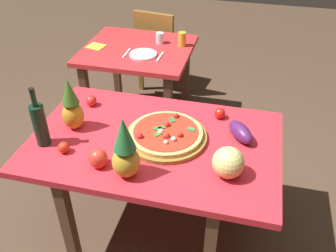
{
  "coord_description": "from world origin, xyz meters",
  "views": [
    {
      "loc": [
        0.47,
        -1.57,
        1.99
      ],
      "look_at": [
        0.06,
        0.08,
        0.78
      ],
      "focal_mm": 39.62,
      "sensor_mm": 36.0,
      "label": 1
    }
  ],
  "objects_px": {
    "tomato_beside_pepper": "(220,113)",
    "pizza": "(166,133)",
    "wine_bottle": "(40,124)",
    "tomato_near_board": "(91,101)",
    "pizza_board": "(166,136)",
    "knife_utensil": "(160,57)",
    "display_table": "(155,151)",
    "eggplant": "(240,132)",
    "background_table": "(138,61)",
    "dinner_plate": "(143,54)",
    "drinking_glass_juice": "(182,39)",
    "pineapple_right": "(125,151)",
    "pineapple_left": "(72,107)",
    "fork_utensil": "(127,53)",
    "dining_chair": "(159,46)",
    "tomato_by_bottle": "(64,147)",
    "napkin_folded": "(96,46)",
    "bell_pepper": "(98,158)",
    "melon": "(228,163)",
    "drinking_glass_water": "(160,38)"
  },
  "relations": [
    {
      "from": "bell_pepper",
      "to": "eggplant",
      "type": "relative_size",
      "value": 0.53
    },
    {
      "from": "display_table",
      "to": "pizza",
      "type": "relative_size",
      "value": 3.36
    },
    {
      "from": "melon",
      "to": "tomato_near_board",
      "type": "xyz_separation_m",
      "value": [
        -0.91,
        0.43,
        -0.04
      ]
    },
    {
      "from": "pizza_board",
      "to": "knife_utensil",
      "type": "distance_m",
      "value": 1.06
    },
    {
      "from": "fork_utensil",
      "to": "drinking_glass_water",
      "type": "bearing_deg",
      "value": 52.33
    },
    {
      "from": "background_table",
      "to": "dinner_plate",
      "type": "height_order",
      "value": "dinner_plate"
    },
    {
      "from": "eggplant",
      "to": "pineapple_left",
      "type": "bearing_deg",
      "value": -172.59
    },
    {
      "from": "melon",
      "to": "bell_pepper",
      "type": "xyz_separation_m",
      "value": [
        -0.64,
        -0.09,
        -0.03
      ]
    },
    {
      "from": "drinking_glass_juice",
      "to": "wine_bottle",
      "type": "bearing_deg",
      "value": -107.09
    },
    {
      "from": "wine_bottle",
      "to": "tomato_near_board",
      "type": "height_order",
      "value": "wine_bottle"
    },
    {
      "from": "bell_pepper",
      "to": "display_table",
      "type": "bearing_deg",
      "value": 52.16
    },
    {
      "from": "bell_pepper",
      "to": "tomato_near_board",
      "type": "height_order",
      "value": "bell_pepper"
    },
    {
      "from": "knife_utensil",
      "to": "pizza_board",
      "type": "bearing_deg",
      "value": -71.82
    },
    {
      "from": "pineapple_left",
      "to": "eggplant",
      "type": "relative_size",
      "value": 1.58
    },
    {
      "from": "drinking_glass_juice",
      "to": "display_table",
      "type": "bearing_deg",
      "value": -84.42
    },
    {
      "from": "tomato_by_bottle",
      "to": "drinking_glass_juice",
      "type": "height_order",
      "value": "drinking_glass_juice"
    },
    {
      "from": "drinking_glass_juice",
      "to": "dinner_plate",
      "type": "distance_m",
      "value": 0.37
    },
    {
      "from": "pizza",
      "to": "wine_bottle",
      "type": "distance_m",
      "value": 0.68
    },
    {
      "from": "pineapple_right",
      "to": "dining_chair",
      "type": "bearing_deg",
      "value": 101.11
    },
    {
      "from": "background_table",
      "to": "eggplant",
      "type": "relative_size",
      "value": 4.44
    },
    {
      "from": "display_table",
      "to": "eggplant",
      "type": "xyz_separation_m",
      "value": [
        0.46,
        0.13,
        0.13
      ]
    },
    {
      "from": "napkin_folded",
      "to": "fork_utensil",
      "type": "bearing_deg",
      "value": -12.68
    },
    {
      "from": "pineapple_left",
      "to": "tomato_by_bottle",
      "type": "relative_size",
      "value": 5.06
    },
    {
      "from": "pizza",
      "to": "wine_bottle",
      "type": "xyz_separation_m",
      "value": [
        -0.64,
        -0.2,
        0.09
      ]
    },
    {
      "from": "drinking_glass_juice",
      "to": "knife_utensil",
      "type": "xyz_separation_m",
      "value": [
        -0.12,
        -0.26,
        -0.05
      ]
    },
    {
      "from": "tomato_beside_pepper",
      "to": "pizza",
      "type": "bearing_deg",
      "value": -133.81
    },
    {
      "from": "pineapple_left",
      "to": "wine_bottle",
      "type": "bearing_deg",
      "value": -118.37
    },
    {
      "from": "wine_bottle",
      "to": "pineapple_left",
      "type": "bearing_deg",
      "value": 61.63
    },
    {
      "from": "pizza",
      "to": "pineapple_right",
      "type": "xyz_separation_m",
      "value": [
        -0.11,
        -0.33,
        0.11
      ]
    },
    {
      "from": "display_table",
      "to": "pineapple_right",
      "type": "xyz_separation_m",
      "value": [
        -0.06,
        -0.3,
        0.23
      ]
    },
    {
      "from": "tomato_beside_pepper",
      "to": "drinking_glass_juice",
      "type": "xyz_separation_m",
      "value": [
        -0.45,
        1.0,
        0.03
      ]
    },
    {
      "from": "display_table",
      "to": "knife_utensil",
      "type": "height_order",
      "value": "knife_utensil"
    },
    {
      "from": "pizza",
      "to": "tomato_beside_pepper",
      "type": "distance_m",
      "value": 0.38
    },
    {
      "from": "pineapple_left",
      "to": "bell_pepper",
      "type": "xyz_separation_m",
      "value": [
        0.27,
        -0.28,
        -0.09
      ]
    },
    {
      "from": "tomato_by_bottle",
      "to": "napkin_folded",
      "type": "relative_size",
      "value": 0.45
    },
    {
      "from": "display_table",
      "to": "pineapple_left",
      "type": "distance_m",
      "value": 0.53
    },
    {
      "from": "pineapple_left",
      "to": "eggplant",
      "type": "bearing_deg",
      "value": 7.41
    },
    {
      "from": "dining_chair",
      "to": "melon",
      "type": "height_order",
      "value": "melon"
    },
    {
      "from": "pineapple_left",
      "to": "knife_utensil",
      "type": "xyz_separation_m",
      "value": [
        0.23,
        1.03,
        -0.14
      ]
    },
    {
      "from": "dinner_plate",
      "to": "knife_utensil",
      "type": "height_order",
      "value": "dinner_plate"
    },
    {
      "from": "pineapple_right",
      "to": "drinking_glass_juice",
      "type": "bearing_deg",
      "value": 92.51
    },
    {
      "from": "drinking_glass_juice",
      "to": "fork_utensil",
      "type": "bearing_deg",
      "value": -146.93
    },
    {
      "from": "pineapple_right",
      "to": "melon",
      "type": "distance_m",
      "value": 0.5
    },
    {
      "from": "fork_utensil",
      "to": "pineapple_left",
      "type": "bearing_deg",
      "value": -87.64
    },
    {
      "from": "background_table",
      "to": "pineapple_right",
      "type": "xyz_separation_m",
      "value": [
        0.42,
        -1.47,
        0.26
      ]
    },
    {
      "from": "bell_pepper",
      "to": "pineapple_left",
      "type": "bearing_deg",
      "value": 133.25
    },
    {
      "from": "dining_chair",
      "to": "pineapple_right",
      "type": "distance_m",
      "value": 2.17
    },
    {
      "from": "melon",
      "to": "dining_chair",
      "type": "bearing_deg",
      "value": 114.31
    },
    {
      "from": "background_table",
      "to": "bell_pepper",
      "type": "relative_size",
      "value": 8.43
    },
    {
      "from": "pizza_board",
      "to": "wine_bottle",
      "type": "bearing_deg",
      "value": -162.2
    }
  ]
}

